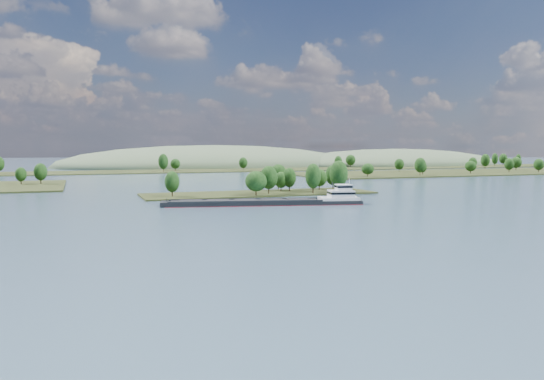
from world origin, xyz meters
name	(u,v)px	position (x,y,z in m)	size (l,w,h in m)	color
ground	(319,210)	(0.00, 120.00, 0.00)	(1800.00, 1800.00, 0.00)	#384C62
tree_island	(278,184)	(8.13, 178.74, 4.17)	(100.00, 31.06, 15.09)	#242C13
right_bank	(486,171)	(231.76, 299.62, 0.93)	(320.00, 90.00, 14.89)	#242C13
back_shoreline	(181,171)	(6.94, 399.68, 0.67)	(900.00, 60.00, 15.55)	#242C13
hill_east	(396,165)	(260.00, 470.00, 0.00)	(260.00, 140.00, 36.00)	#475B3E
hill_west	(214,166)	(60.00, 500.00, 0.00)	(320.00, 160.00, 44.00)	#475B3E
cargo_barge	(277,201)	(-7.68, 138.33, 1.21)	(70.92, 23.35, 9.57)	black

